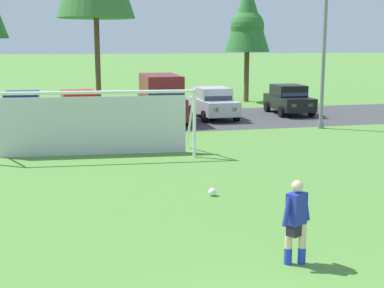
{
  "coord_description": "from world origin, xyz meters",
  "views": [
    {
      "loc": [
        -2.89,
        -5.82,
        4.13
      ],
      "look_at": [
        0.35,
        7.02,
        1.65
      ],
      "focal_mm": 50.33,
      "sensor_mm": 36.0,
      "label": 1
    }
  ],
  "objects_px": {
    "parked_car_slot_right": "(213,103)",
    "soccer_ball": "(212,192)",
    "player_midfield_center": "(296,223)",
    "parked_car_slot_center": "(79,107)",
    "soccer_goal": "(93,122)",
    "parked_car_slot_center_left": "(23,108)",
    "parked_car_slot_far_right": "(289,99)",
    "parked_car_slot_center_right": "(161,97)",
    "street_lamp": "(327,52)"
  },
  "relations": [
    {
      "from": "parked_car_slot_center_right",
      "to": "soccer_goal",
      "type": "bearing_deg",
      "value": -117.41
    },
    {
      "from": "parked_car_slot_center_right",
      "to": "parked_car_slot_far_right",
      "type": "xyz_separation_m",
      "value": [
        8.0,
        1.61,
        -0.47
      ]
    },
    {
      "from": "player_midfield_center",
      "to": "parked_car_slot_far_right",
      "type": "relative_size",
      "value": 0.38
    },
    {
      "from": "street_lamp",
      "to": "parked_car_slot_center_right",
      "type": "bearing_deg",
      "value": 153.05
    },
    {
      "from": "soccer_ball",
      "to": "parked_car_slot_far_right",
      "type": "xyz_separation_m",
      "value": [
        9.28,
        15.65,
        0.77
      ]
    },
    {
      "from": "parked_car_slot_center",
      "to": "street_lamp",
      "type": "xyz_separation_m",
      "value": [
        11.69,
        -4.39,
        2.86
      ]
    },
    {
      "from": "parked_car_slot_far_right",
      "to": "parked_car_slot_right",
      "type": "bearing_deg",
      "value": -171.33
    },
    {
      "from": "soccer_ball",
      "to": "parked_car_slot_right",
      "type": "xyz_separation_m",
      "value": [
        4.41,
        14.91,
        0.77
      ]
    },
    {
      "from": "parked_car_slot_center",
      "to": "parked_car_slot_right",
      "type": "bearing_deg",
      "value": 2.16
    },
    {
      "from": "soccer_ball",
      "to": "parked_car_slot_center_left",
      "type": "height_order",
      "value": "parked_car_slot_center_left"
    },
    {
      "from": "soccer_ball",
      "to": "street_lamp",
      "type": "distance_m",
      "value": 13.95
    },
    {
      "from": "street_lamp",
      "to": "soccer_ball",
      "type": "bearing_deg",
      "value": -130.54
    },
    {
      "from": "parked_car_slot_center_right",
      "to": "parked_car_slot_right",
      "type": "xyz_separation_m",
      "value": [
        3.13,
        0.87,
        -0.47
      ]
    },
    {
      "from": "soccer_goal",
      "to": "parked_car_slot_center_right",
      "type": "height_order",
      "value": "soccer_goal"
    },
    {
      "from": "parked_car_slot_far_right",
      "to": "player_midfield_center",
      "type": "bearing_deg",
      "value": -113.87
    },
    {
      "from": "soccer_goal",
      "to": "street_lamp",
      "type": "relative_size",
      "value": 1.05
    },
    {
      "from": "parked_car_slot_right",
      "to": "street_lamp",
      "type": "relative_size",
      "value": 0.59
    },
    {
      "from": "soccer_ball",
      "to": "soccer_goal",
      "type": "distance_m",
      "value": 6.91
    },
    {
      "from": "parked_car_slot_center",
      "to": "street_lamp",
      "type": "height_order",
      "value": "street_lamp"
    },
    {
      "from": "soccer_goal",
      "to": "parked_car_slot_center_left",
      "type": "relative_size",
      "value": 1.79
    },
    {
      "from": "parked_car_slot_center_left",
      "to": "parked_car_slot_far_right",
      "type": "relative_size",
      "value": 0.98
    },
    {
      "from": "parked_car_slot_far_right",
      "to": "parked_car_slot_center_right",
      "type": "bearing_deg",
      "value": -168.64
    },
    {
      "from": "parked_car_slot_center_left",
      "to": "parked_car_slot_far_right",
      "type": "xyz_separation_m",
      "value": [
        15.03,
        0.88,
        0.0
      ]
    },
    {
      "from": "soccer_ball",
      "to": "parked_car_slot_center_right",
      "type": "height_order",
      "value": "parked_car_slot_center_right"
    },
    {
      "from": "soccer_goal",
      "to": "street_lamp",
      "type": "bearing_deg",
      "value": 19.24
    },
    {
      "from": "parked_car_slot_far_right",
      "to": "street_lamp",
      "type": "height_order",
      "value": "street_lamp"
    },
    {
      "from": "parked_car_slot_center",
      "to": "parked_car_slot_far_right",
      "type": "xyz_separation_m",
      "value": [
        12.21,
        1.02,
        0.0
      ]
    },
    {
      "from": "parked_car_slot_center_left",
      "to": "street_lamp",
      "type": "xyz_separation_m",
      "value": [
        14.51,
        -4.53,
        2.86
      ]
    },
    {
      "from": "player_midfield_center",
      "to": "street_lamp",
      "type": "height_order",
      "value": "street_lamp"
    },
    {
      "from": "soccer_goal",
      "to": "parked_car_slot_center",
      "type": "relative_size",
      "value": 1.76
    },
    {
      "from": "player_midfield_center",
      "to": "parked_car_slot_center",
      "type": "xyz_separation_m",
      "value": [
        -3.14,
        19.48,
        0.05
      ]
    },
    {
      "from": "soccer_goal",
      "to": "street_lamp",
      "type": "height_order",
      "value": "street_lamp"
    },
    {
      "from": "soccer_ball",
      "to": "parked_car_slot_right",
      "type": "bearing_deg",
      "value": 73.52
    },
    {
      "from": "parked_car_slot_center_left",
      "to": "parked_car_slot_center",
      "type": "bearing_deg",
      "value": -2.81
    },
    {
      "from": "parked_car_slot_right",
      "to": "street_lamp",
      "type": "bearing_deg",
      "value": -47.03
    },
    {
      "from": "soccer_goal",
      "to": "player_midfield_center",
      "type": "height_order",
      "value": "soccer_goal"
    },
    {
      "from": "player_midfield_center",
      "to": "parked_car_slot_center",
      "type": "height_order",
      "value": "parked_car_slot_center"
    },
    {
      "from": "street_lamp",
      "to": "parked_car_slot_center",
      "type": "bearing_deg",
      "value": 159.41
    },
    {
      "from": "parked_car_slot_right",
      "to": "soccer_ball",
      "type": "bearing_deg",
      "value": -106.48
    },
    {
      "from": "parked_car_slot_center",
      "to": "parked_car_slot_center_left",
      "type": "bearing_deg",
      "value": 177.19
    },
    {
      "from": "parked_car_slot_right",
      "to": "parked_car_slot_center_left",
      "type": "bearing_deg",
      "value": -179.22
    },
    {
      "from": "player_midfield_center",
      "to": "soccer_ball",
      "type": "bearing_deg",
      "value": 92.51
    },
    {
      "from": "soccer_ball",
      "to": "parked_car_slot_far_right",
      "type": "relative_size",
      "value": 0.05
    },
    {
      "from": "soccer_ball",
      "to": "parked_car_slot_far_right",
      "type": "bearing_deg",
      "value": 59.33
    },
    {
      "from": "parked_car_slot_center_right",
      "to": "street_lamp",
      "type": "xyz_separation_m",
      "value": [
        7.48,
        -3.8,
        2.4
      ]
    },
    {
      "from": "parked_car_slot_center_left",
      "to": "parked_car_slot_center_right",
      "type": "height_order",
      "value": "parked_car_slot_center_right"
    },
    {
      "from": "soccer_ball",
      "to": "player_midfield_center",
      "type": "distance_m",
      "value": 4.91
    },
    {
      "from": "parked_car_slot_right",
      "to": "soccer_goal",
      "type": "bearing_deg",
      "value": -129.59
    },
    {
      "from": "street_lamp",
      "to": "parked_car_slot_right",
      "type": "bearing_deg",
      "value": 132.97
    },
    {
      "from": "parked_car_slot_center",
      "to": "street_lamp",
      "type": "relative_size",
      "value": 0.6
    }
  ]
}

